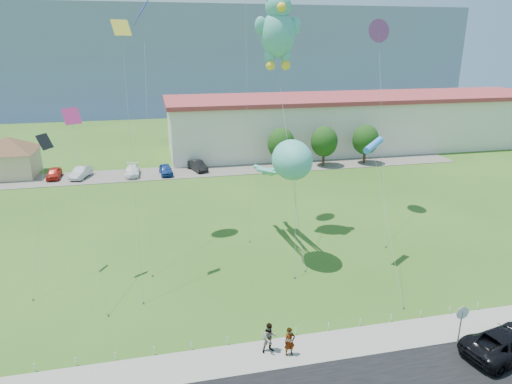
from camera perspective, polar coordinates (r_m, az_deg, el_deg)
ground at (r=28.48m, az=2.18°, el=-16.18°), size 160.00×160.00×0.00m
sidewalk at (r=26.32m, az=3.80°, el=-19.37°), size 80.00×2.50×0.10m
parking_strip at (r=60.18m, az=-6.37°, el=2.66°), size 70.00×6.00×0.06m
hill_ridge at (r=142.85m, az=-10.69°, el=16.51°), size 160.00×50.00×25.00m
pavilion at (r=64.57m, az=-28.52°, el=4.34°), size 9.20×9.20×5.00m
warehouse at (r=74.99m, az=13.02°, el=8.61°), size 61.00×15.00×8.20m
stop_sign at (r=28.09m, az=24.33°, el=-13.99°), size 0.80×0.07×2.50m
rope_fence at (r=27.31m, az=2.91°, el=-17.24°), size 26.05×0.05×0.50m
tree_near at (r=60.29m, az=3.16°, el=6.06°), size 3.60×3.60×5.47m
tree_mid at (r=62.17m, az=8.52°, el=6.26°), size 3.60×3.60×5.47m
tree_far at (r=64.55m, az=13.53°, el=6.39°), size 3.60×3.60×5.47m
suv at (r=29.01m, az=28.88°, el=-16.18°), size 5.56×3.37×1.44m
pedestrian_left at (r=25.59m, az=4.23°, el=-18.17°), size 0.63×0.45×1.65m
pedestrian_right at (r=25.75m, az=1.74°, el=-17.75°), size 0.91×0.75×1.73m
parked_car_red at (r=61.52m, az=-23.94°, el=2.16°), size 1.55×3.79×1.29m
parked_car_silver at (r=60.49m, az=-21.05°, el=2.30°), size 2.55×4.31×1.34m
parked_car_white at (r=59.46m, az=-15.21°, el=2.57°), size 1.80×4.29×1.24m
parked_car_blue at (r=58.98m, az=-11.21°, el=2.77°), size 1.80×3.87×1.28m
parked_car_black at (r=60.19m, az=-7.29°, el=3.29°), size 2.49×4.19×1.30m
octopus_kite at (r=34.08m, az=3.90°, el=3.35°), size 2.87×9.43×9.52m
teddy_bear_kite at (r=37.96m, az=2.77°, el=19.77°), size 3.74×9.39×19.93m
small_kite_purple at (r=44.43m, az=15.13°, el=18.31°), size 3.27×9.54×17.71m
small_kite_black at (r=34.18m, az=-25.03°, el=3.92°), size 1.87×4.99×10.07m
small_kite_blue at (r=37.92m, az=-13.91°, el=20.71°), size 1.80×8.57×19.21m
small_kite_cyan at (r=33.63m, az=14.49°, el=5.53°), size 0.81×7.97×9.54m
small_kite_pink at (r=31.77m, az=-21.60°, el=6.25°), size 2.30×6.47×11.95m
small_kite_yellow at (r=30.60m, az=-16.13°, el=14.80°), size 1.29×5.19×17.37m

